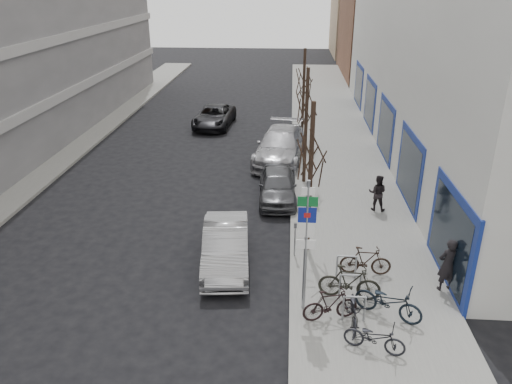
# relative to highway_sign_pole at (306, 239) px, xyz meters

# --- Properties ---
(ground) EXTENTS (120.00, 120.00, 0.00)m
(ground) POSITION_rel_highway_sign_pole_xyz_m (-2.40, 0.01, -2.46)
(ground) COLOR black
(ground) RESTS_ON ground
(sidewalk_east) EXTENTS (5.00, 70.00, 0.15)m
(sidewalk_east) POSITION_rel_highway_sign_pole_xyz_m (2.10, 10.01, -2.38)
(sidewalk_east) COLOR slate
(sidewalk_east) RESTS_ON ground
(sidewalk_west) EXTENTS (3.00, 70.00, 0.15)m
(sidewalk_west) POSITION_rel_highway_sign_pole_xyz_m (-13.40, 10.01, -2.38)
(sidewalk_west) COLOR slate
(sidewalk_west) RESTS_ON ground
(brick_building_far) EXTENTS (12.00, 14.00, 8.00)m
(brick_building_far) POSITION_rel_highway_sign_pole_xyz_m (10.60, 40.01, 1.54)
(brick_building_far) COLOR brown
(brick_building_far) RESTS_ON ground
(tan_building_far) EXTENTS (13.00, 12.00, 9.00)m
(tan_building_far) POSITION_rel_highway_sign_pole_xyz_m (11.10, 55.01, 2.04)
(tan_building_far) COLOR #937A5B
(tan_building_far) RESTS_ON ground
(highway_sign_pole) EXTENTS (0.55, 0.10, 4.20)m
(highway_sign_pole) POSITION_rel_highway_sign_pole_xyz_m (0.00, 0.00, 0.00)
(highway_sign_pole) COLOR gray
(highway_sign_pole) RESTS_ON ground
(bike_rack) EXTENTS (0.66, 2.26, 0.83)m
(bike_rack) POSITION_rel_highway_sign_pole_xyz_m (1.40, 0.61, -1.80)
(bike_rack) COLOR gray
(bike_rack) RESTS_ON sidewalk_east
(tree_near) EXTENTS (1.80, 1.80, 5.50)m
(tree_near) POSITION_rel_highway_sign_pole_xyz_m (0.20, 3.51, 1.65)
(tree_near) COLOR black
(tree_near) RESTS_ON ground
(tree_mid) EXTENTS (1.80, 1.80, 5.50)m
(tree_mid) POSITION_rel_highway_sign_pole_xyz_m (0.20, 10.01, 1.65)
(tree_mid) COLOR black
(tree_mid) RESTS_ON ground
(tree_far) EXTENTS (1.80, 1.80, 5.50)m
(tree_far) POSITION_rel_highway_sign_pole_xyz_m (0.20, 16.51, 1.65)
(tree_far) COLOR black
(tree_far) RESTS_ON ground
(meter_front) EXTENTS (0.10, 0.08, 1.27)m
(meter_front) POSITION_rel_highway_sign_pole_xyz_m (-0.25, 3.01, -1.54)
(meter_front) COLOR gray
(meter_front) RESTS_ON sidewalk_east
(meter_mid) EXTENTS (0.10, 0.08, 1.27)m
(meter_mid) POSITION_rel_highway_sign_pole_xyz_m (-0.25, 8.51, -1.54)
(meter_mid) COLOR gray
(meter_mid) RESTS_ON sidewalk_east
(meter_back) EXTENTS (0.10, 0.08, 1.27)m
(meter_back) POSITION_rel_highway_sign_pole_xyz_m (-0.25, 14.01, -1.54)
(meter_back) COLOR gray
(meter_back) RESTS_ON sidewalk_east
(bike_near_left) EXTENTS (0.58, 1.67, 1.01)m
(bike_near_left) POSITION_rel_highway_sign_pole_xyz_m (1.40, -0.61, -1.80)
(bike_near_left) COLOR black
(bike_near_left) RESTS_ON sidewalk_east
(bike_near_right) EXTENTS (1.71, 0.90, 0.99)m
(bike_near_right) POSITION_rel_highway_sign_pole_xyz_m (0.74, -0.47, -1.81)
(bike_near_right) COLOR black
(bike_near_right) RESTS_ON sidewalk_east
(bike_mid_curb) EXTENTS (2.02, 1.44, 1.20)m
(bike_mid_curb) POSITION_rel_highway_sign_pole_xyz_m (2.39, -0.23, -1.71)
(bike_mid_curb) COLOR black
(bike_mid_curb) RESTS_ON sidewalk_east
(bike_mid_inner) EXTENTS (1.95, 0.82, 1.14)m
(bike_mid_inner) POSITION_rel_highway_sign_pole_xyz_m (1.38, 0.60, -1.74)
(bike_mid_inner) COLOR black
(bike_mid_inner) RESTS_ON sidewalk_east
(bike_far_curb) EXTENTS (1.67, 0.94, 0.98)m
(bike_far_curb) POSITION_rel_highway_sign_pole_xyz_m (1.80, -1.70, -1.82)
(bike_far_curb) COLOR black
(bike_far_curb) RESTS_ON sidewalk_east
(bike_far_inner) EXTENTS (1.69, 0.58, 1.02)m
(bike_far_inner) POSITION_rel_highway_sign_pole_xyz_m (2.04, 1.98, -1.80)
(bike_far_inner) COLOR black
(bike_far_inner) RESTS_ON sidewalk_east
(parked_car_front) EXTENTS (1.95, 4.48, 1.43)m
(parked_car_front) POSITION_rel_highway_sign_pole_xyz_m (-2.60, 2.50, -1.74)
(parked_car_front) COLOR #96979B
(parked_car_front) RESTS_ON ground
(parked_car_mid) EXTENTS (1.81, 4.11, 1.38)m
(parked_car_mid) POSITION_rel_highway_sign_pole_xyz_m (-1.00, 8.09, -1.77)
(parked_car_mid) COLOR #47474B
(parked_car_mid) RESTS_ON ground
(parked_car_back) EXTENTS (3.12, 6.12, 1.70)m
(parked_car_back) POSITION_rel_highway_sign_pole_xyz_m (-1.00, 13.26, -1.61)
(parked_car_back) COLOR #98989C
(parked_car_back) RESTS_ON ground
(lane_car) EXTENTS (2.59, 5.02, 1.35)m
(lane_car) POSITION_rel_highway_sign_pole_xyz_m (-5.54, 19.74, -1.78)
(lane_car) COLOR black
(lane_car) RESTS_ON ground
(pedestrian_near) EXTENTS (0.72, 0.56, 1.75)m
(pedestrian_near) POSITION_rel_highway_sign_pole_xyz_m (4.40, 1.28, -1.43)
(pedestrian_near) COLOR black
(pedestrian_near) RESTS_ON sidewalk_east
(pedestrian_far) EXTENTS (0.65, 0.51, 1.56)m
(pedestrian_far) POSITION_rel_highway_sign_pole_xyz_m (3.16, 7.02, -1.53)
(pedestrian_far) COLOR black
(pedestrian_far) RESTS_ON sidewalk_east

